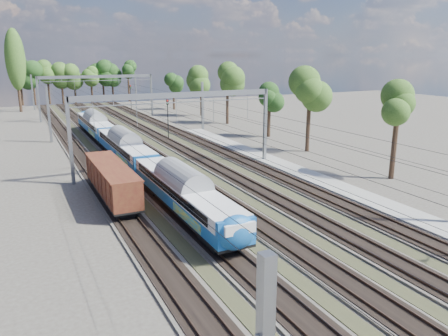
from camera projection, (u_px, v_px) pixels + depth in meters
name	position (u px, v px, depth m)	size (l,w,h in m)	color
ground	(366.00, 297.00, 24.04)	(220.00, 220.00, 0.00)	#47423A
track_bed	(142.00, 147.00, 63.20)	(21.00, 130.00, 0.34)	#47423A
platform	(317.00, 179.00, 46.50)	(3.00, 70.00, 0.30)	gray
catenary	(129.00, 98.00, 68.46)	(25.65, 130.00, 9.00)	gray
tree_belt	(113.00, 76.00, 107.36)	(39.88, 100.25, 12.33)	black
poplar	(15.00, 60.00, 100.26)	(4.40, 4.40, 19.04)	black
emu_train	(125.00, 144.00, 52.97)	(2.84, 60.20, 4.16)	black
freight_boxcar	(112.00, 180.00, 39.55)	(2.62, 12.63, 3.26)	black
worker	(105.00, 119.00, 85.46)	(0.58, 0.38, 1.60)	black
signal_near	(168.00, 114.00, 68.62)	(0.42, 0.38, 6.26)	black
signal_far	(131.00, 94.00, 104.93)	(0.42, 0.38, 6.07)	black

